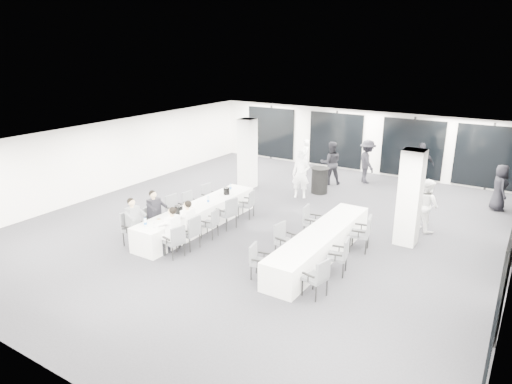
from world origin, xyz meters
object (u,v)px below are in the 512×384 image
standing_guest_h (427,202)px  standing_guest_a (301,171)px  banquet_table_side (320,244)px  chair_main_left_far (208,195)px  chair_side_right_mid (340,254)px  chair_main_left_mid (174,208)px  banquet_table_main (199,217)px  chair_side_right_far (363,231)px  cocktail_table (320,180)px  chair_main_right_mid (212,222)px  standing_guest_b (331,160)px  chair_main_left_fourth (190,203)px  chair_side_left_far (310,220)px  chair_main_right_fourth (228,211)px  ice_bucket_far (227,191)px  chair_main_left_near (131,226)px  chair_main_right_near (176,240)px  chair_side_right_near (318,276)px  standing_guest_d (421,163)px  ice_bucket_near (179,210)px  chair_main_right_far (248,203)px  chair_main_right_second (191,231)px  chair_side_left_mid (284,239)px  chair_side_left_near (258,259)px  standing_guest_c (367,159)px  standing_guest_g (305,155)px  standing_guest_e (500,185)px

standing_guest_h → standing_guest_a: bearing=30.1°
banquet_table_side → chair_main_left_far: 5.17m
chair_side_right_mid → chair_main_left_mid: bearing=75.4°
standing_guest_h → chair_side_right_mid: bearing=114.9°
banquet_table_main → chair_side_right_far: size_ratio=4.81×
chair_side_right_mid → standing_guest_h: size_ratio=0.52×
cocktail_table → chair_main_right_mid: bearing=-98.6°
standing_guest_b → chair_main_left_fourth: bearing=36.4°
chair_main_left_mid → chair_side_left_far: 4.38m
chair_main_right_fourth → ice_bucket_far: chair_main_right_fourth is taller
banquet_table_main → cocktail_table: size_ratio=4.95×
chair_main_left_far → chair_main_left_near: bearing=11.3°
banquet_table_main → chair_main_left_near: size_ratio=5.02×
chair_main_right_near → chair_main_left_mid: bearing=56.8°
chair_main_left_mid → standing_guest_h: bearing=125.6°
banquet_table_side → chair_main_right_fourth: bearing=174.4°
chair_main_left_mid → chair_side_right_near: chair_main_left_mid is taller
chair_side_right_near → standing_guest_d: size_ratio=0.46×
chair_main_right_near → chair_side_left_far: (2.48, 3.21, 0.04)m
chair_side_right_near → chair_side_left_far: bearing=42.1°
chair_main_right_mid → ice_bucket_near: (-0.80, -0.52, 0.38)m
chair_main_right_mid → chair_main_right_far: 1.99m
chair_main_right_second → chair_side_left_mid: size_ratio=1.01×
chair_main_left_fourth → standing_guest_a: size_ratio=0.43×
chair_main_right_mid → chair_main_right_fourth: (0.01, 0.85, 0.07)m
chair_side_right_near → chair_main_right_fourth: bearing=74.6°
chair_side_left_mid → chair_side_right_mid: (1.67, -0.08, -0.00)m
chair_main_left_mid → standing_guest_h: 7.94m
chair_side_left_near → chair_side_right_far: size_ratio=0.85×
banquet_table_side → ice_bucket_far: size_ratio=21.09×
banquet_table_side → chair_side_left_far: size_ratio=5.09×
chair_main_left_fourth → standing_guest_c: standing_guest_c is taller
chair_main_left_near → chair_main_right_far: size_ratio=1.07×
standing_guest_b → ice_bucket_near: bearing=46.2°
banquet_table_main → chair_main_left_fourth: bearing=144.8°
chair_side_left_near → standing_guest_c: (-0.55, 9.49, 0.53)m
chair_main_right_second → ice_bucket_near: 0.98m
chair_main_left_mid → chair_side_left_near: chair_main_left_mid is taller
cocktail_table → standing_guest_g: size_ratio=0.57×
chair_main_left_fourth → ice_bucket_near: 1.76m
standing_guest_c → chair_side_left_near: bearing=145.6°
chair_main_left_far → chair_side_left_mid: size_ratio=0.92×
cocktail_table → chair_main_right_far: (-0.87, -3.78, 0.02)m
chair_main_left_mid → standing_guest_e: bearing=136.1°
chair_main_right_fourth → standing_guest_d: size_ratio=0.49×
standing_guest_b → standing_guest_h: (4.55, -3.09, -0.08)m
chair_main_right_near → ice_bucket_far: ice_bucket_far is taller
chair_main_left_fourth → chair_side_right_mid: 5.90m
chair_side_left_mid → standing_guest_g: size_ratio=0.55×
chair_main_left_mid → chair_main_right_mid: (1.66, -0.20, -0.05)m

